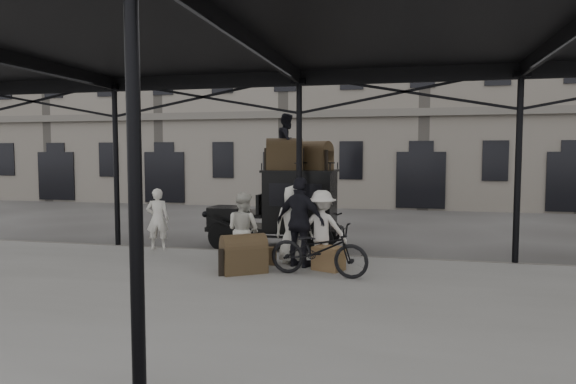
% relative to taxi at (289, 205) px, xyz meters
% --- Properties ---
extents(ground, '(120.00, 120.00, 0.00)m').
position_rel_taxi_xyz_m(ground, '(0.54, -3.28, -1.20)').
color(ground, '#383533').
rests_on(ground, ground).
extents(platform, '(28.00, 8.00, 0.15)m').
position_rel_taxi_xyz_m(platform, '(0.54, -5.28, -1.13)').
color(platform, slate).
rests_on(platform, ground).
extents(canopy, '(22.50, 9.00, 4.74)m').
position_rel_taxi_xyz_m(canopy, '(0.54, -5.00, 3.39)').
color(canopy, black).
rests_on(canopy, ground).
extents(building_frontage, '(64.00, 8.00, 14.00)m').
position_rel_taxi_xyz_m(building_frontage, '(0.54, 14.72, 5.80)').
color(building_frontage, slate).
rests_on(building_frontage, ground).
extents(taxi, '(3.65, 1.55, 2.18)m').
position_rel_taxi_xyz_m(taxi, '(0.00, 0.00, 0.00)').
color(taxi, black).
rests_on(taxi, ground).
extents(porter_left, '(0.66, 0.53, 1.58)m').
position_rel_taxi_xyz_m(porter_left, '(-3.12, -1.60, -0.26)').
color(porter_left, silver).
rests_on(porter_left, platform).
extents(porter_midleft, '(0.98, 0.89, 1.63)m').
position_rel_taxi_xyz_m(porter_midleft, '(-0.32, -3.08, -0.24)').
color(porter_midleft, beige).
rests_on(porter_midleft, platform).
extents(porter_centre, '(0.90, 0.62, 1.76)m').
position_rel_taxi_xyz_m(porter_centre, '(0.65, -2.44, -0.17)').
color(porter_centre, silver).
rests_on(porter_centre, platform).
extents(porter_official, '(1.25, 0.82, 1.97)m').
position_rel_taxi_xyz_m(porter_official, '(0.88, -2.76, -0.07)').
color(porter_official, black).
rests_on(porter_official, platform).
extents(porter_right, '(1.08, 0.62, 1.68)m').
position_rel_taxi_xyz_m(porter_right, '(1.33, -2.64, -0.22)').
color(porter_right, silver).
rests_on(porter_right, platform).
extents(bicycle, '(2.12, 0.97, 1.07)m').
position_rel_taxi_xyz_m(bicycle, '(1.41, -3.50, -0.52)').
color(bicycle, black).
rests_on(bicycle, platform).
extents(porter_roof, '(0.66, 0.80, 1.51)m').
position_rel_taxi_xyz_m(porter_roof, '(-0.03, -0.10, 1.73)').
color(porter_roof, black).
rests_on(porter_roof, taxi).
extents(steamer_trunk_roof_near, '(1.07, 0.79, 0.70)m').
position_rel_taxi_xyz_m(steamer_trunk_roof_near, '(-0.08, -0.25, 1.33)').
color(steamer_trunk_roof_near, '#42321E').
rests_on(steamer_trunk_roof_near, taxi).
extents(steamer_trunk_roof_far, '(1.03, 0.86, 0.65)m').
position_rel_taxi_xyz_m(steamer_trunk_roof_far, '(0.67, 0.20, 1.30)').
color(steamer_trunk_roof_far, '#42321E').
rests_on(steamer_trunk_roof_far, taxi).
extents(steamer_trunk_platform, '(1.07, 0.97, 0.67)m').
position_rel_taxi_xyz_m(steamer_trunk_platform, '(-0.16, -3.57, -0.72)').
color(steamer_trunk_platform, '#42321E').
rests_on(steamer_trunk_platform, platform).
extents(wicker_hamper, '(0.73, 0.65, 0.50)m').
position_rel_taxi_xyz_m(wicker_hamper, '(1.53, -2.94, -0.80)').
color(wicker_hamper, brown).
rests_on(wicker_hamper, platform).
extents(suitcase_upright, '(0.19, 0.61, 0.45)m').
position_rel_taxi_xyz_m(suitcase_upright, '(1.62, -2.86, -0.83)').
color(suitcase_upright, '#42321E').
rests_on(suitcase_upright, platform).
extents(suitcase_flat, '(0.60, 0.15, 0.40)m').
position_rel_taxi_xyz_m(suitcase_flat, '(0.02, -2.73, -0.85)').
color(suitcase_flat, '#42321E').
rests_on(suitcase_flat, platform).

